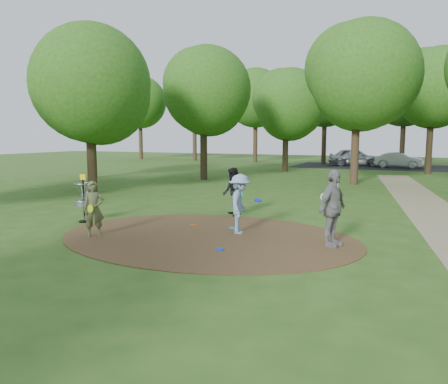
% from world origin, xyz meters
% --- Properties ---
extents(ground, '(100.00, 100.00, 0.00)m').
position_xyz_m(ground, '(0.00, 0.00, 0.00)').
color(ground, '#2D5119').
rests_on(ground, ground).
extents(dirt_clearing, '(8.40, 8.40, 0.02)m').
position_xyz_m(dirt_clearing, '(0.00, 0.00, 0.01)').
color(dirt_clearing, '#47301C').
rests_on(dirt_clearing, ground).
extents(parking_lot, '(14.00, 8.00, 0.01)m').
position_xyz_m(parking_lot, '(2.00, 30.00, 0.00)').
color(parking_lot, black).
rests_on(parking_lot, ground).
extents(player_observer_with_disc, '(0.66, 0.64, 1.54)m').
position_xyz_m(player_observer_with_disc, '(-2.83, -1.20, 0.77)').
color(player_observer_with_disc, '#566037').
rests_on(player_observer_with_disc, ground).
extents(player_throwing_with_disc, '(1.12, 1.21, 1.70)m').
position_xyz_m(player_throwing_with_disc, '(0.69, 0.74, 0.85)').
color(player_throwing_with_disc, '#7F97BE').
rests_on(player_throwing_with_disc, ground).
extents(player_walking_with_disc, '(0.99, 1.03, 1.67)m').
position_xyz_m(player_walking_with_disc, '(-0.55, 3.20, 0.84)').
color(player_walking_with_disc, black).
rests_on(player_walking_with_disc, ground).
extents(player_waiting_with_disc, '(0.82, 1.23, 1.93)m').
position_xyz_m(player_waiting_with_disc, '(3.32, 0.33, 0.97)').
color(player_waiting_with_disc, gray).
rests_on(player_waiting_with_disc, ground).
extents(disc_ground_cyan, '(0.22, 0.22, 0.02)m').
position_xyz_m(disc_ground_cyan, '(0.26, 1.27, 0.03)').
color(disc_ground_cyan, '#1A92D6').
rests_on(disc_ground_cyan, dirt_clearing).
extents(disc_ground_blue, '(0.22, 0.22, 0.02)m').
position_xyz_m(disc_ground_blue, '(0.91, -1.12, 0.03)').
color(disc_ground_blue, '#0D37E2').
rests_on(disc_ground_blue, dirt_clearing).
extents(disc_ground_red, '(0.22, 0.22, 0.02)m').
position_xyz_m(disc_ground_red, '(-1.01, 1.18, 0.03)').
color(disc_ground_red, red).
rests_on(disc_ground_red, dirt_clearing).
extents(car_left, '(4.93, 2.77, 1.58)m').
position_xyz_m(car_left, '(0.09, 30.54, 0.79)').
color(car_left, '#B4B7BC').
rests_on(car_left, ground).
extents(car_right, '(4.01, 1.54, 1.30)m').
position_xyz_m(car_right, '(3.86, 29.55, 0.65)').
color(car_right, '#999BA0').
rests_on(car_right, ground).
extents(disc_golf_basket, '(0.63, 0.63, 1.54)m').
position_xyz_m(disc_golf_basket, '(-4.50, 0.30, 0.87)').
color(disc_golf_basket, black).
rests_on(disc_golf_basket, ground).
extents(tree_ring, '(36.95, 45.38, 8.76)m').
position_xyz_m(tree_ring, '(2.00, 8.91, 5.14)').
color(tree_ring, '#332316').
rests_on(tree_ring, ground).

